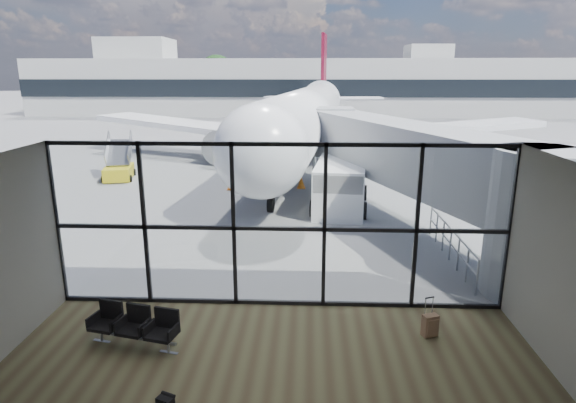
# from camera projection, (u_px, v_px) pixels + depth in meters

# --- Properties ---
(ground) EXTENTS (220.00, 220.00, 0.00)m
(ground) POSITION_uv_depth(u_px,v_px,m) (302.00, 131.00, 51.86)
(ground) COLOR slate
(ground) RESTS_ON ground
(lounge_shell) EXTENTS (12.02, 8.01, 4.51)m
(lounge_shell) POSITION_uv_depth(u_px,v_px,m) (261.00, 294.00, 7.96)
(lounge_shell) COLOR brown
(lounge_shell) RESTS_ON ground
(glass_curtain_wall) EXTENTS (12.10, 0.12, 4.50)m
(glass_curtain_wall) POSITION_uv_depth(u_px,v_px,m) (279.00, 227.00, 12.70)
(glass_curtain_wall) COLOR white
(glass_curtain_wall) RESTS_ON ground
(jet_bridge) EXTENTS (8.00, 16.50, 4.33)m
(jet_bridge) POSITION_uv_depth(u_px,v_px,m) (412.00, 161.00, 19.18)
(jet_bridge) COLOR gray
(jet_bridge) RESTS_ON ground
(apron_railing) EXTENTS (0.06, 5.46, 1.11)m
(apron_railing) POSITION_uv_depth(u_px,v_px,m) (451.00, 240.00, 16.24)
(apron_railing) COLOR gray
(apron_railing) RESTS_ON ground
(far_terminal) EXTENTS (80.00, 12.20, 11.00)m
(far_terminal) POSITION_uv_depth(u_px,v_px,m) (300.00, 86.00, 71.98)
(far_terminal) COLOR #AEAEA9
(far_terminal) RESTS_ON ground
(tree_0) EXTENTS (4.95, 4.95, 7.12)m
(tree_0) POSITION_uv_depth(u_px,v_px,m) (46.00, 81.00, 83.38)
(tree_0) COLOR #382619
(tree_0) RESTS_ON ground
(tree_1) EXTENTS (5.61, 5.61, 8.07)m
(tree_1) POSITION_uv_depth(u_px,v_px,m) (79.00, 78.00, 82.97)
(tree_1) COLOR #382619
(tree_1) RESTS_ON ground
(tree_2) EXTENTS (6.27, 6.27, 9.03)m
(tree_2) POSITION_uv_depth(u_px,v_px,m) (113.00, 74.00, 82.56)
(tree_2) COLOR #382619
(tree_2) RESTS_ON ground
(tree_3) EXTENTS (4.95, 4.95, 7.12)m
(tree_3) POSITION_uv_depth(u_px,v_px,m) (148.00, 81.00, 82.64)
(tree_3) COLOR #382619
(tree_3) RESTS_ON ground
(tree_4) EXTENTS (5.61, 5.61, 8.07)m
(tree_4) POSITION_uv_depth(u_px,v_px,m) (182.00, 78.00, 82.23)
(tree_4) COLOR #382619
(tree_4) RESTS_ON ground
(tree_5) EXTENTS (6.27, 6.27, 9.03)m
(tree_5) POSITION_uv_depth(u_px,v_px,m) (217.00, 74.00, 81.82)
(tree_5) COLOR #382619
(tree_5) RESTS_ON ground
(seating_row) EXTENTS (2.18, 1.06, 0.96)m
(seating_row) POSITION_uv_depth(u_px,v_px,m) (136.00, 324.00, 11.19)
(seating_row) COLOR gray
(seating_row) RESTS_ON ground
(suitcase) EXTENTS (0.42, 0.35, 0.99)m
(suitcase) POSITION_uv_depth(u_px,v_px,m) (430.00, 325.00, 11.59)
(suitcase) COLOR #85624A
(suitcase) RESTS_ON ground
(airliner) EXTENTS (33.62, 39.06, 10.07)m
(airliner) POSITION_uv_depth(u_px,v_px,m) (306.00, 116.00, 35.54)
(airliner) COLOR white
(airliner) RESTS_ON ground
(service_van) EXTENTS (2.91, 5.25, 2.19)m
(service_van) POSITION_uv_depth(u_px,v_px,m) (340.00, 185.00, 22.24)
(service_van) COLOR white
(service_van) RESTS_ON ground
(belt_loader) EXTENTS (1.94, 3.71, 1.63)m
(belt_loader) POSITION_uv_depth(u_px,v_px,m) (245.00, 163.00, 30.79)
(belt_loader) COLOR black
(belt_loader) RESTS_ON ground
(mobile_stairs) EXTENTS (2.13, 3.32, 2.17)m
(mobile_stairs) POSITION_uv_depth(u_px,v_px,m) (119.00, 170.00, 28.74)
(mobile_stairs) COLOR gold
(mobile_stairs) RESTS_ON ground
(traffic_cone_a) EXTENTS (0.39, 0.39, 0.55)m
(traffic_cone_a) POSITION_uv_depth(u_px,v_px,m) (231.00, 185.00, 26.17)
(traffic_cone_a) COLOR orange
(traffic_cone_a) RESTS_ON ground
(traffic_cone_c) EXTENTS (0.46, 0.46, 0.66)m
(traffic_cone_c) POSITION_uv_depth(u_px,v_px,m) (301.00, 182.00, 26.50)
(traffic_cone_c) COLOR orange
(traffic_cone_c) RESTS_ON ground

